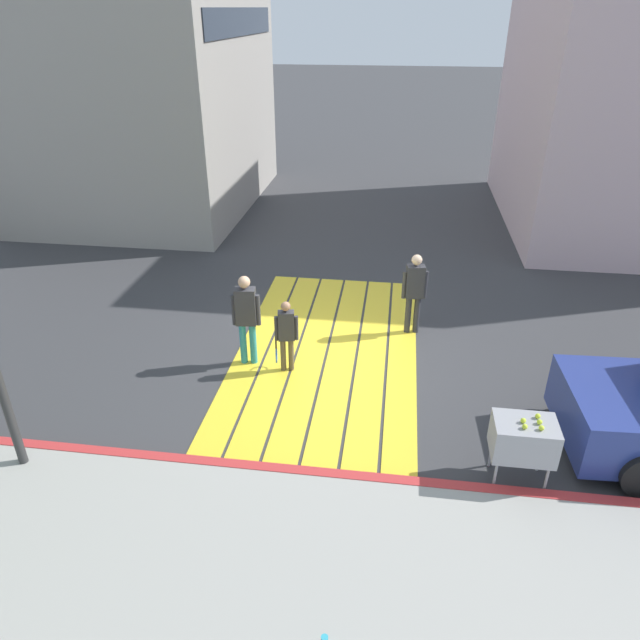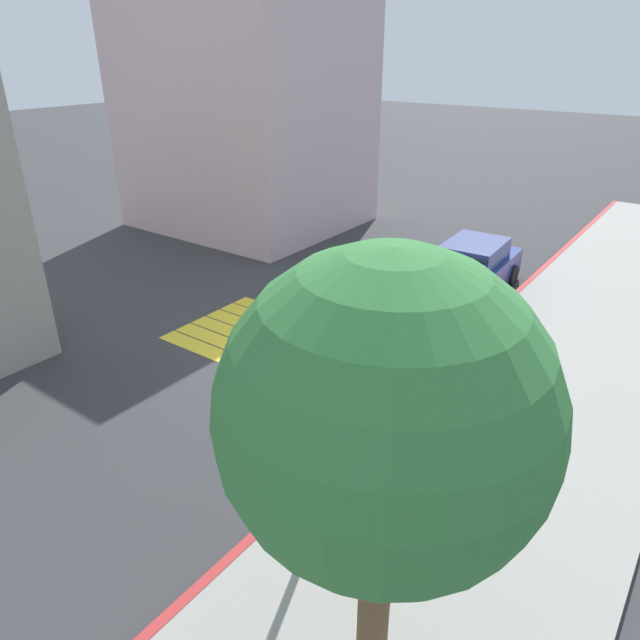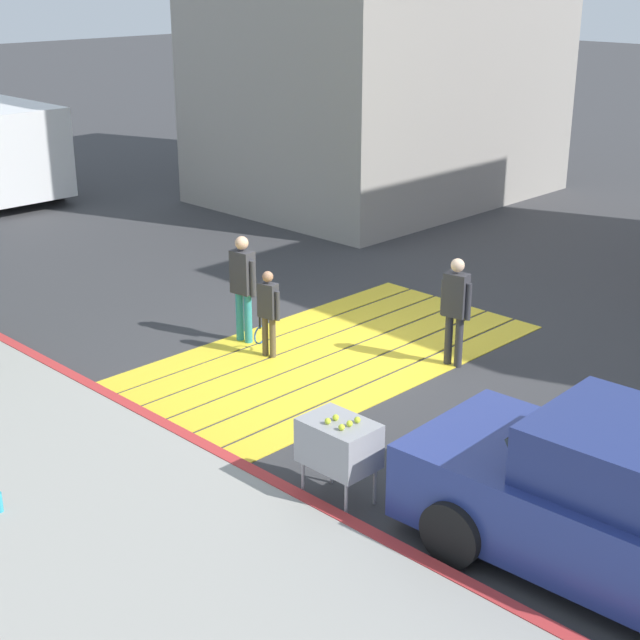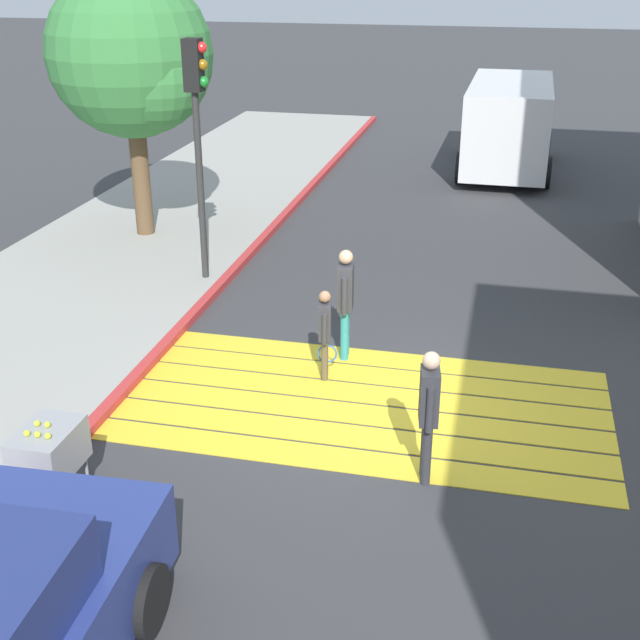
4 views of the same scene
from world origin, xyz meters
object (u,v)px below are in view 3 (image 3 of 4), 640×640
pedestrian_adult_lead (456,304)px  pedestrian_adult_trailing (243,281)px  tennis_ball_cart (339,443)px  pedestrian_child_with_racket (268,309)px  car_parked_near_curb (633,510)px

pedestrian_adult_lead → pedestrian_adult_trailing: (-1.51, 2.86, 0.04)m
tennis_ball_cart → pedestrian_adult_lead: (3.87, 1.39, 0.24)m
pedestrian_adult_lead → pedestrian_child_with_racket: pedestrian_adult_lead is taller
tennis_ball_cart → pedestrian_adult_lead: 4.12m
tennis_ball_cart → pedestrian_adult_trailing: pedestrian_adult_trailing is taller
pedestrian_adult_lead → pedestrian_child_with_racket: 2.71m
pedestrian_child_with_racket → car_parked_near_curb: bearing=-101.6°
car_parked_near_curb → tennis_ball_cart: bearing=107.4°
tennis_ball_cart → pedestrian_adult_lead: size_ratio=0.63×
pedestrian_adult_trailing → pedestrian_child_with_racket: 0.76m
tennis_ball_cart → car_parked_near_curb: bearing=-72.6°
car_parked_near_curb → pedestrian_adult_trailing: size_ratio=2.60×
pedestrian_adult_trailing → pedestrian_child_with_racket: pedestrian_adult_trailing is taller
tennis_ball_cart → pedestrian_child_with_racket: 4.17m
car_parked_near_curb → pedestrian_adult_lead: pedestrian_adult_lead is taller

